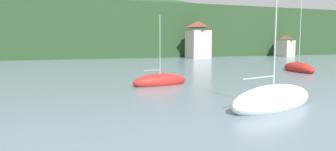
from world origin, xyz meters
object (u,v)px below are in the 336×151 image
(sailboat_mid_1, at_px, (273,100))
(shore_building_eastcentral, at_px, (285,46))
(shore_building_central, at_px, (198,40))
(sailboat_far_5, at_px, (299,68))
(sailboat_far_9, at_px, (160,81))

(sailboat_mid_1, bearing_deg, shore_building_eastcentral, 31.49)
(shore_building_central, bearing_deg, sailboat_far_5, -94.26)
(sailboat_mid_1, bearing_deg, shore_building_central, 51.56)
(sailboat_far_5, bearing_deg, shore_building_central, 12.41)
(shore_building_central, bearing_deg, shore_building_eastcentral, -0.45)
(shore_building_eastcentral, height_order, sailboat_far_5, sailboat_far_5)
(shore_building_central, xyz_separation_m, sailboat_far_5, (-2.99, -40.11, -4.45))
(sailboat_far_9, bearing_deg, sailboat_far_5, 3.75)
(shore_building_eastcentral, relative_size, sailboat_far_9, 0.86)
(sailboat_far_5, bearing_deg, sailboat_mid_1, 150.10)
(shore_building_eastcentral, bearing_deg, shore_building_central, 179.55)
(sailboat_mid_1, distance_m, sailboat_far_5, 28.46)
(shore_building_central, xyz_separation_m, sailboat_far_9, (-27.11, -46.68, -4.52))
(shore_building_central, relative_size, shore_building_eastcentral, 1.57)
(sailboat_mid_1, relative_size, sailboat_far_9, 1.41)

